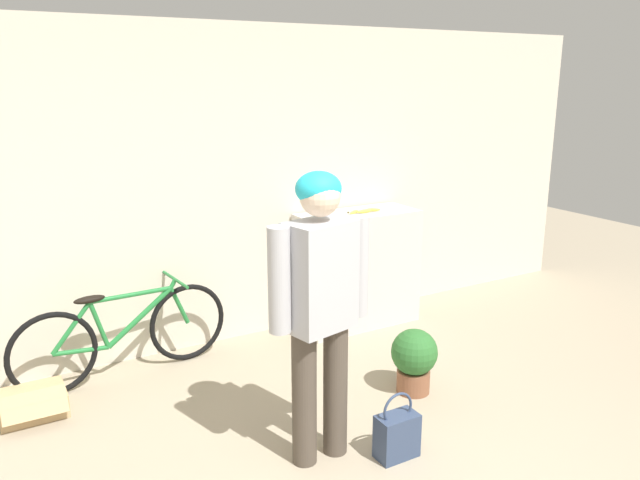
{
  "coord_description": "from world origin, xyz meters",
  "views": [
    {
      "loc": [
        -1.67,
        -1.76,
        2.19
      ],
      "look_at": [
        -0.05,
        1.06,
        1.33
      ],
      "focal_mm": 35.0,
      "sensor_mm": 36.0,
      "label": 1
    }
  ],
  "objects_px": {
    "person": "(320,294)",
    "cardboard_box": "(33,403)",
    "bicycle": "(124,334)",
    "potted_plant": "(414,358)",
    "handbag": "(397,434)",
    "banana": "(363,211)"
  },
  "relations": [
    {
      "from": "person",
      "to": "cardboard_box",
      "type": "xyz_separation_m",
      "value": [
        -1.42,
        1.36,
        -0.94
      ]
    },
    {
      "from": "handbag",
      "to": "bicycle",
      "type": "bearing_deg",
      "value": 121.76
    },
    {
      "from": "banana",
      "to": "cardboard_box",
      "type": "height_order",
      "value": "banana"
    },
    {
      "from": "potted_plant",
      "to": "banana",
      "type": "bearing_deg",
      "value": 72.88
    },
    {
      "from": "person",
      "to": "cardboard_box",
      "type": "height_order",
      "value": "person"
    },
    {
      "from": "bicycle",
      "to": "handbag",
      "type": "distance_m",
      "value": 2.18
    },
    {
      "from": "person",
      "to": "banana",
      "type": "relative_size",
      "value": 5.17
    },
    {
      "from": "person",
      "to": "bicycle",
      "type": "distance_m",
      "value": 1.9
    },
    {
      "from": "banana",
      "to": "cardboard_box",
      "type": "xyz_separation_m",
      "value": [
        -2.77,
        -0.23,
        -0.97
      ]
    },
    {
      "from": "handbag",
      "to": "cardboard_box",
      "type": "bearing_deg",
      "value": 138.76
    },
    {
      "from": "banana",
      "to": "bicycle",
      "type": "bearing_deg",
      "value": 179.37
    },
    {
      "from": "person",
      "to": "handbag",
      "type": "height_order",
      "value": "person"
    },
    {
      "from": "banana",
      "to": "potted_plant",
      "type": "distance_m",
      "value": 1.52
    },
    {
      "from": "handbag",
      "to": "potted_plant",
      "type": "xyz_separation_m",
      "value": [
        0.58,
        0.58,
        0.11
      ]
    },
    {
      "from": "cardboard_box",
      "to": "person",
      "type": "bearing_deg",
      "value": -43.68
    },
    {
      "from": "bicycle",
      "to": "handbag",
      "type": "relative_size",
      "value": 3.91
    },
    {
      "from": "bicycle",
      "to": "cardboard_box",
      "type": "height_order",
      "value": "bicycle"
    },
    {
      "from": "bicycle",
      "to": "handbag",
      "type": "bearing_deg",
      "value": -63.66
    },
    {
      "from": "banana",
      "to": "cardboard_box",
      "type": "distance_m",
      "value": 2.95
    },
    {
      "from": "cardboard_box",
      "to": "potted_plant",
      "type": "relative_size",
      "value": 0.89
    },
    {
      "from": "bicycle",
      "to": "potted_plant",
      "type": "relative_size",
      "value": 3.46
    },
    {
      "from": "person",
      "to": "potted_plant",
      "type": "distance_m",
      "value": 1.28
    }
  ]
}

